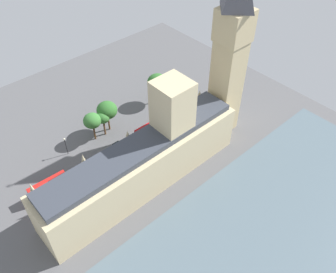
# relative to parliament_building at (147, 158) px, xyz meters

# --- Properties ---
(ground_plane) EXTENTS (136.42, 136.42, 0.00)m
(ground_plane) POSITION_rel_parliament_building_xyz_m (1.99, 1.81, -8.51)
(ground_plane) COLOR #565659
(river_thames) EXTENTS (39.83, 122.78, 0.25)m
(river_thames) POSITION_rel_parliament_building_xyz_m (-31.30, 1.81, -8.39)
(river_thames) COLOR slate
(river_thames) RESTS_ON ground
(parliament_building) EXTENTS (11.98, 58.70, 28.43)m
(parliament_building) POSITION_rel_parliament_building_xyz_m (0.00, 0.00, 0.00)
(parliament_building) COLOR #CCBA8E
(parliament_building) RESTS_ON ground
(clock_tower) EXTENTS (8.31, 8.31, 54.92)m
(clock_tower) POSITION_rel_parliament_building_xyz_m (1.73, -31.76, 19.90)
(clock_tower) COLOR tan
(clock_tower) RESTS_ON ground
(car_yellow_cab_midblock) EXTENTS (1.81, 4.20, 1.74)m
(car_yellow_cab_midblock) POSITION_rel_parliament_building_xyz_m (12.39, -21.93, -7.63)
(car_yellow_cab_midblock) COLOR gold
(car_yellow_cab_midblock) RESTS_ON ground
(double_decker_bus_opposite_hall) EXTENTS (2.80, 10.54, 4.75)m
(double_decker_bus_opposite_hall) POSITION_rel_parliament_building_xyz_m (13.06, -11.66, -5.88)
(double_decker_bus_opposite_hall) COLOR #B20C0F
(double_decker_bus_opposite_hall) RESTS_ON ground
(car_white_by_river_gate) EXTENTS (1.82, 4.12, 1.74)m
(car_white_by_river_gate) POSITION_rel_parliament_building_xyz_m (16.05, -0.89, -7.63)
(car_white_by_river_gate) COLOR silver
(car_white_by_river_gate) RESTS_ON ground
(car_silver_corner) EXTENTS (1.99, 4.75, 1.74)m
(car_silver_corner) POSITION_rel_parliament_building_xyz_m (14.77, 5.79, -7.62)
(car_silver_corner) COLOR #B7B7BC
(car_silver_corner) RESTS_ON ground
(car_blue_leading) EXTENTS (2.09, 4.47, 1.74)m
(car_blue_leading) POSITION_rel_parliament_building_xyz_m (12.67, 11.84, -7.63)
(car_blue_leading) COLOR navy
(car_blue_leading) RESTS_ON ground
(double_decker_bus_under_trees) EXTENTS (2.97, 10.59, 4.75)m
(double_decker_bus_under_trees) POSITION_rel_parliament_building_xyz_m (13.77, 22.69, -5.88)
(double_decker_bus_under_trees) COLOR red
(double_decker_bus_under_trees) RESTS_ON ground
(pedestrian_trailing) EXTENTS (0.61, 0.52, 1.51)m
(pedestrian_trailing) POSITION_rel_parliament_building_xyz_m (8.45, -20.07, -7.83)
(pedestrian_trailing) COLOR navy
(pedestrian_trailing) RESTS_ON ground
(plane_tree_kerbside) EXTENTS (4.40, 4.40, 8.83)m
(plane_tree_kerbside) POSITION_rel_parliament_building_xyz_m (23.46, -1.60, -1.66)
(plane_tree_kerbside) COLOR brown
(plane_tree_kerbside) RESTS_ON ground
(plane_tree_near_tower) EXTENTS (5.41, 5.41, 9.70)m
(plane_tree_near_tower) POSITION_rel_parliament_building_xyz_m (23.76, 1.91, -1.17)
(plane_tree_near_tower) COLOR brown
(plane_tree_near_tower) RESTS_ON ground
(plane_tree_far_end) EXTENTS (6.85, 6.85, 10.94)m
(plane_tree_far_end) POSITION_rel_parliament_building_xyz_m (25.16, -24.93, -0.52)
(plane_tree_far_end) COLOR brown
(plane_tree_far_end) RESTS_ON ground
(plane_tree_slot_10) EXTENTS (6.39, 6.39, 10.53)m
(plane_tree_slot_10) POSITION_rel_parliament_building_xyz_m (24.50, -3.99, -0.74)
(plane_tree_slot_10) COLOR brown
(plane_tree_slot_10) RESTS_ON ground
(street_lamp_slot_11) EXTENTS (0.56, 0.56, 6.37)m
(street_lamp_slot_11) POSITION_rel_parliament_building_xyz_m (23.71, 11.70, -4.07)
(street_lamp_slot_11) COLOR black
(street_lamp_slot_11) RESTS_ON ground
(street_lamp_slot_12) EXTENTS (0.56, 0.56, 6.81)m
(street_lamp_slot_12) POSITION_rel_parliament_building_xyz_m (24.41, 1.40, -3.81)
(street_lamp_slot_12) COLOR black
(street_lamp_slot_12) RESTS_ON ground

